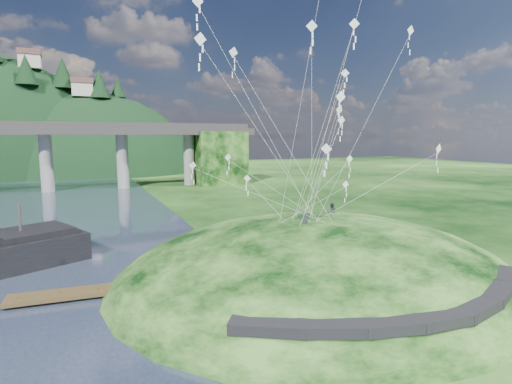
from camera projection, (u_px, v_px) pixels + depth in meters
name	position (u px, v px, depth m)	size (l,w,h in m)	color
ground	(239.00, 301.00, 29.04)	(320.00, 320.00, 0.00)	black
grass_hill	(317.00, 293.00, 34.27)	(36.00, 32.00, 13.00)	black
footpath	(422.00, 308.00, 22.92)	(22.29, 5.84, 0.83)	black
wooden_dock	(99.00, 290.00, 29.95)	(12.55, 2.91, 0.89)	#382B17
kite_flyers	(325.00, 205.00, 35.84)	(5.98, 4.32, 1.90)	#292D37
kite_swarm	(308.00, 89.00, 31.42)	(21.08, 17.04, 21.37)	white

